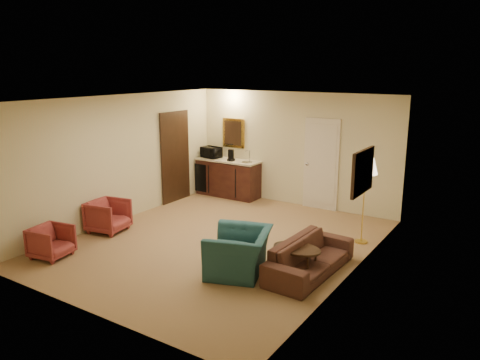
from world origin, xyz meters
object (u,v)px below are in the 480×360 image
object	(u,v)px
wetbar_cabinet	(228,178)
rose_chair_near	(108,214)
coffee_table	(297,261)
waste_bin	(249,195)
coffee_maker	(231,155)
floor_lamp	(364,201)
teal_armchair	(239,245)
microwave	(211,151)
rose_chair_far	(51,240)
sofa	(310,251)

from	to	relation	value
wetbar_cabinet	rose_chair_near	xyz separation A→B (m)	(-0.50, -3.42, -0.11)
coffee_table	waste_bin	size ratio (longest dim) A/B	2.73
coffee_maker	floor_lamp	bearing A→B (deg)	-24.49
floor_lamp	waste_bin	world-z (taller)	floor_lamp
teal_armchair	coffee_table	distance (m)	0.92
teal_armchair	coffee_maker	bearing A→B (deg)	-163.96
teal_armchair	microwave	bearing A→B (deg)	-158.13
rose_chair_far	waste_bin	xyz separation A→B (m)	(0.97, 4.76, -0.16)
wetbar_cabinet	coffee_maker	bearing A→B (deg)	-31.04
waste_bin	teal_armchair	bearing A→B (deg)	-60.43
wetbar_cabinet	rose_chair_near	distance (m)	3.46
waste_bin	coffee_maker	bearing A→B (deg)	-177.85
wetbar_cabinet	microwave	world-z (taller)	microwave
wetbar_cabinet	waste_bin	distance (m)	0.73
wetbar_cabinet	coffee_table	bearing A→B (deg)	-42.81
wetbar_cabinet	floor_lamp	distance (m)	4.08
rose_chair_far	teal_armchair	bearing A→B (deg)	-77.89
teal_armchair	waste_bin	world-z (taller)	teal_armchair
sofa	microwave	world-z (taller)	microwave
sofa	wetbar_cabinet	bearing A→B (deg)	52.15
rose_chair_near	coffee_table	size ratio (longest dim) A/B	0.91
waste_bin	coffee_maker	size ratio (longest dim) A/B	1.02
sofa	teal_armchair	bearing A→B (deg)	124.27
sofa	rose_chair_near	size ratio (longest dim) A/B	2.63
coffee_maker	teal_armchair	bearing A→B (deg)	-60.62
sofa	coffee_table	distance (m)	0.26
microwave	rose_chair_far	bearing A→B (deg)	-77.83
teal_armchair	floor_lamp	world-z (taller)	floor_lamp
rose_chair_far	coffee_table	world-z (taller)	rose_chair_far
wetbar_cabinet	floor_lamp	size ratio (longest dim) A/B	1.03
sofa	rose_chair_far	size ratio (longest dim) A/B	3.03
rose_chair_far	floor_lamp	distance (m)	5.47
wetbar_cabinet	sofa	distance (m)	4.71
coffee_table	floor_lamp	world-z (taller)	floor_lamp
teal_armchair	floor_lamp	bearing A→B (deg)	133.30
teal_armchair	waste_bin	distance (m)	4.09
rose_chair_near	rose_chair_far	size ratio (longest dim) A/B	1.15
rose_chair_near	coffee_maker	bearing A→B (deg)	-21.51
wetbar_cabinet	waste_bin	xyz separation A→B (m)	(0.65, -0.07, -0.32)
sofa	coffee_maker	xyz separation A→B (m)	(-3.45, 2.95, 0.70)
teal_armchair	coffee_table	world-z (taller)	teal_armchair
wetbar_cabinet	rose_chair_far	xyz separation A→B (m)	(-0.32, -4.83, -0.16)
rose_chair_far	microwave	distance (m)	4.88
rose_chair_near	coffee_table	distance (m)	3.96
teal_armchair	rose_chair_near	xyz separation A→B (m)	(-3.16, 0.20, -0.11)
teal_armchair	coffee_maker	xyz separation A→B (m)	(-2.52, 3.53, 0.60)
floor_lamp	coffee_maker	bearing A→B (deg)	161.61
coffee_table	wetbar_cabinet	bearing A→B (deg)	137.19
rose_chair_near	coffee_table	bearing A→B (deg)	-97.25
wetbar_cabinet	coffee_table	size ratio (longest dim) A/B	2.14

